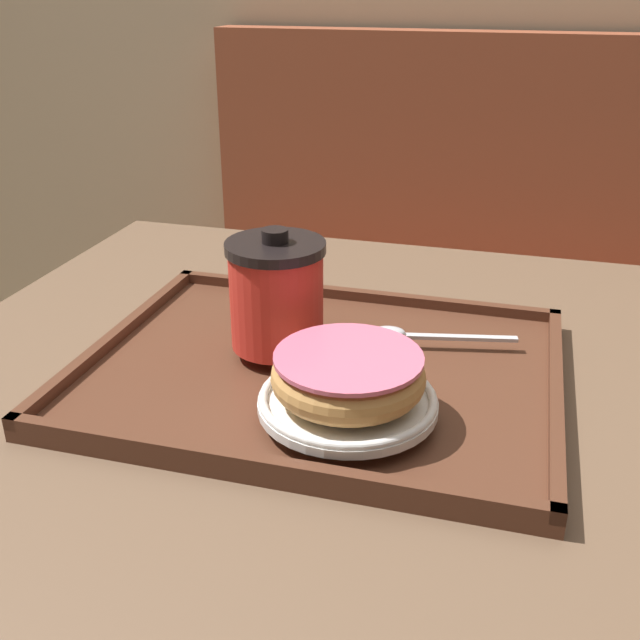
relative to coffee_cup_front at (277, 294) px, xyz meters
name	(u,v)px	position (x,y,z in m)	size (l,w,h in m)	color
booth_bench	(490,372)	(0.20, 0.83, -0.50)	(1.30, 0.44, 1.00)	brown
cafe_table	(309,533)	(0.04, -0.04, -0.26)	(0.85, 0.90, 0.74)	brown
serving_tray	(320,371)	(0.05, -0.02, -0.07)	(0.46, 0.36, 0.02)	#512D1E
coffee_cup_front	(277,294)	(0.00, 0.00, 0.00)	(0.10, 0.10, 0.12)	red
plate_with_chocolate_donut	(348,401)	(0.10, -0.10, -0.05)	(0.16, 0.16, 0.01)	white
donut_chocolate_glazed	(348,374)	(0.10, -0.10, -0.02)	(0.13, 0.13, 0.04)	tan
spoon	(410,334)	(0.13, 0.05, -0.05)	(0.15, 0.04, 0.01)	silver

